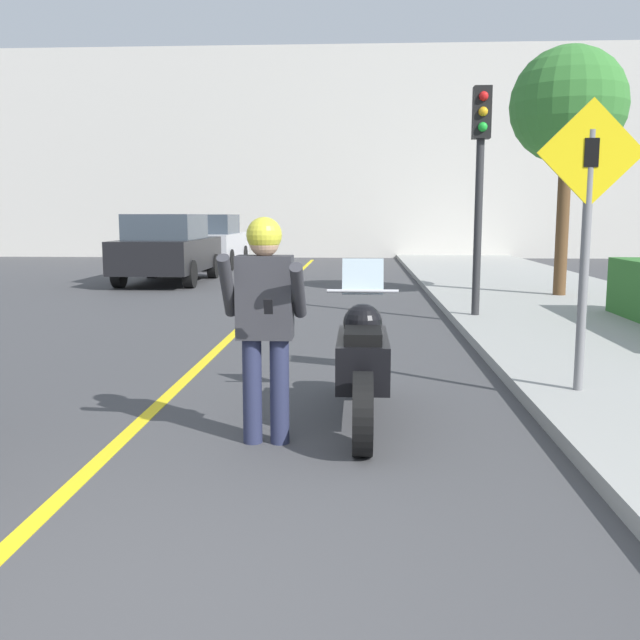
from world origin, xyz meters
name	(u,v)px	position (x,y,z in m)	size (l,w,h in m)	color
ground_plane	(73,624)	(0.00, 0.00, 0.00)	(80.00, 80.00, 0.00)	#424244
road_center_line	(218,349)	(-0.60, 6.00, 0.00)	(0.12, 36.00, 0.01)	yellow
building_backdrop	(331,154)	(0.00, 26.00, 4.03)	(28.00, 1.20, 8.05)	beige
motorcycle	(362,362)	(1.19, 2.97, 0.49)	(0.62, 2.20, 1.28)	black
person_biker	(265,308)	(0.48, 2.37, 1.00)	(0.59, 0.46, 1.64)	#282D4C
crossing_sign	(587,218)	(3.10, 3.63, 1.63)	(0.91, 0.08, 2.50)	slate
traffic_light	(480,157)	(2.96, 8.42, 2.52)	(0.26, 0.30, 3.42)	#2D2D30
street_tree	(568,107)	(5.04, 11.36, 3.66)	(2.16, 2.16, 4.66)	brown
parked_car_black	(168,248)	(-3.54, 14.70, 0.86)	(1.88, 4.20, 1.68)	black
parked_car_silver	(210,241)	(-3.60, 20.00, 0.86)	(1.88, 4.20, 1.68)	black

